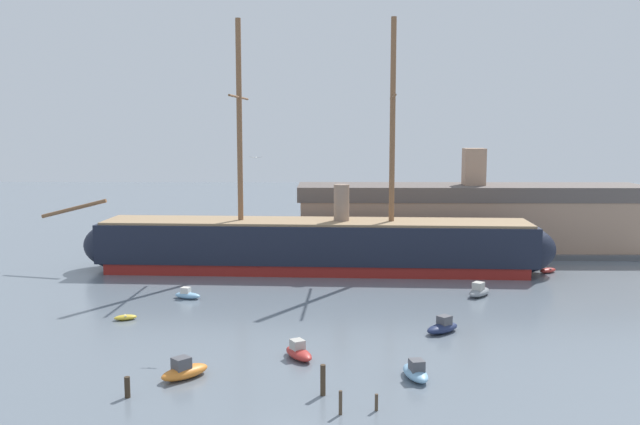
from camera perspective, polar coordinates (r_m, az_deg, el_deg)
tall_ship at (r=95.38m, az=-0.37°, el=-2.67°), size 71.07×15.16×34.17m
motorboat_foreground_left at (r=57.64m, az=-11.10°, el=-12.65°), size 4.23×4.23×1.77m
motorboat_foreground_right at (r=57.03m, az=7.87°, el=-12.85°), size 2.40×4.16×1.64m
motorboat_near_centre at (r=61.11m, az=-1.77°, el=-11.40°), size 3.24×4.11×1.60m
dinghy_mid_left at (r=75.29m, az=-15.71°, el=-8.30°), size 2.48×1.69×0.54m
motorboat_mid_right at (r=69.21m, az=10.05°, el=-9.25°), size 4.09×3.77×1.66m
motorboat_alongside_bow at (r=82.53m, az=-10.86°, el=-6.65°), size 3.40×2.18×1.33m
motorboat_alongside_stern at (r=84.22m, az=12.95°, el=-6.32°), size 3.83×4.31×1.72m
dinghy_far_left at (r=106.04m, az=-16.75°, el=-3.81°), size 2.94×1.92×0.64m
dinghy_far_right at (r=99.86m, az=18.23°, el=-4.54°), size 3.03×2.54×0.66m
mooring_piling_nearest at (r=50.04m, az=1.70°, el=-15.36°), size 0.25×0.25×1.74m
mooring_piling_left_pair at (r=53.14m, az=0.24°, el=-13.61°), size 0.40×0.40×2.37m
mooring_piling_right_pair at (r=54.78m, az=-15.56°, el=-13.67°), size 0.42×0.42×1.59m
mooring_piling_midwater at (r=50.89m, az=4.66°, el=-15.30°), size 0.24×0.24×1.22m
dockside_warehouse_right at (r=110.71m, az=12.18°, el=-0.55°), size 57.63×12.28×16.46m
seagull_in_flight at (r=67.78m, az=-5.29°, el=4.53°), size 1.32×0.41×0.14m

